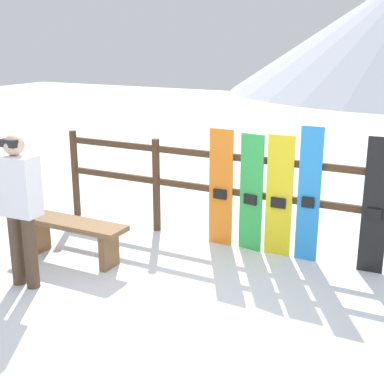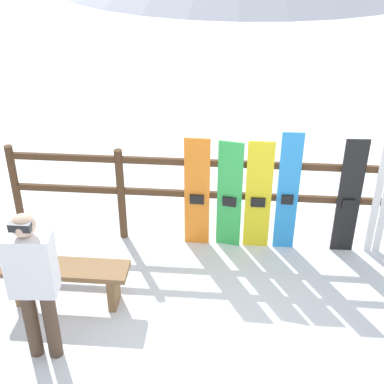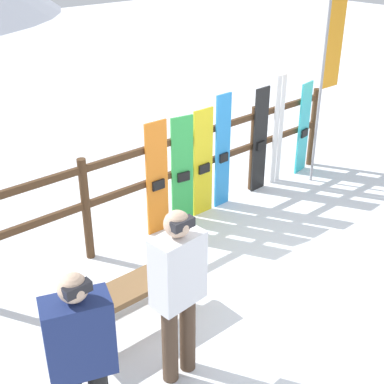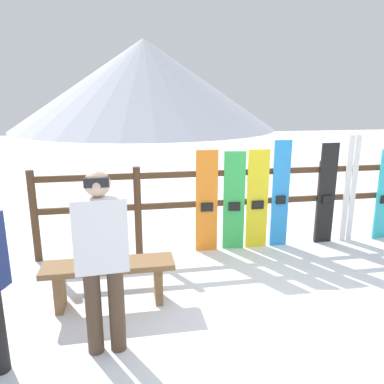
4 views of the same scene
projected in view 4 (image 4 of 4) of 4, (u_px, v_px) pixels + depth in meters
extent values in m
plane|color=white|center=(282.00, 316.00, 3.81)|extent=(40.00, 40.00, 0.00)
cone|color=silver|center=(144.00, 84.00, 25.82)|extent=(18.00, 18.00, 6.00)
cylinder|color=#4C331E|center=(34.00, 217.00, 4.96)|extent=(0.10, 0.10, 1.25)
cylinder|color=#4C331E|center=(138.00, 211.00, 5.19)|extent=(0.10, 0.10, 1.25)
cylinder|color=#4C331E|center=(233.00, 206.00, 5.42)|extent=(0.10, 0.10, 1.25)
cylinder|color=#4C331E|center=(320.00, 202.00, 5.65)|extent=(0.10, 0.10, 1.25)
cube|color=#4C331E|center=(233.00, 202.00, 5.41)|extent=(5.45, 0.05, 0.08)
cube|color=#4C331E|center=(234.00, 173.00, 5.30)|extent=(5.45, 0.05, 0.08)
cube|color=brown|center=(109.00, 265.00, 3.93)|extent=(1.37, 0.36, 0.06)
cube|color=brown|center=(60.00, 290.00, 3.90)|extent=(0.08, 0.29, 0.42)
cube|color=brown|center=(158.00, 282.00, 4.07)|extent=(0.08, 0.29, 0.42)
cylinder|color=#4C3828|center=(94.00, 311.00, 3.19)|extent=(0.14, 0.14, 0.78)
cylinder|color=#4C3828|center=(117.00, 309.00, 3.22)|extent=(0.14, 0.14, 0.78)
cube|color=white|center=(100.00, 233.00, 3.04)|extent=(0.45, 0.27, 0.62)
sphere|color=#D8B293|center=(97.00, 184.00, 2.93)|extent=(0.21, 0.21, 0.21)
cube|color=black|center=(96.00, 182.00, 2.87)|extent=(0.19, 0.07, 0.07)
cube|color=orange|center=(207.00, 202.00, 5.27)|extent=(0.31, 0.03, 1.47)
cube|color=black|center=(207.00, 207.00, 5.26)|extent=(0.17, 0.04, 0.12)
cube|color=green|center=(234.00, 201.00, 5.34)|extent=(0.31, 0.08, 1.44)
cube|color=black|center=(235.00, 207.00, 5.34)|extent=(0.17, 0.06, 0.12)
cube|color=yellow|center=(257.00, 200.00, 5.40)|extent=(0.32, 0.03, 1.45)
cube|color=black|center=(258.00, 205.00, 5.39)|extent=(0.17, 0.03, 0.12)
cube|color=#288CE0|center=(280.00, 194.00, 5.45)|extent=(0.26, 0.03, 1.58)
cube|color=black|center=(281.00, 200.00, 5.44)|extent=(0.14, 0.03, 0.12)
cube|color=black|center=(327.00, 194.00, 5.58)|extent=(0.28, 0.04, 1.52)
cube|color=black|center=(327.00, 199.00, 5.57)|extent=(0.15, 0.04, 0.12)
cube|color=white|center=(347.00, 190.00, 5.62)|extent=(0.09, 0.02, 1.63)
cube|color=white|center=(353.00, 189.00, 5.64)|extent=(0.09, 0.02, 1.63)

